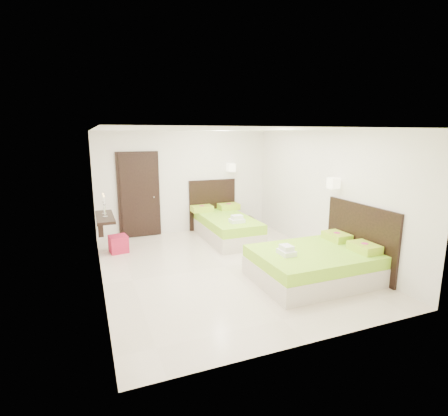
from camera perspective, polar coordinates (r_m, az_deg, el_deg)
name	(u,v)px	position (r m, az deg, el deg)	size (l,w,h in m)	color
floor	(225,267)	(6.88, 0.15, -9.54)	(5.50, 5.50, 0.00)	beige
bed_single	(226,225)	(8.61, 0.28, -2.83)	(1.29, 2.15, 1.77)	beige
bed_double	(317,262)	(6.45, 15.00, -8.57)	(2.06, 1.75, 1.70)	beige
nightstand	(245,224)	(9.27, 3.37, -2.66)	(0.42, 0.38, 0.38)	black
ottoman	(119,244)	(7.97, -16.84, -5.63)	(0.37, 0.37, 0.37)	#AA1635
door	(139,195)	(8.85, -13.72, 2.02)	(1.02, 0.15, 2.14)	black
console_shelf	(104,217)	(7.74, -18.94, -1.45)	(0.35, 1.20, 0.78)	black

